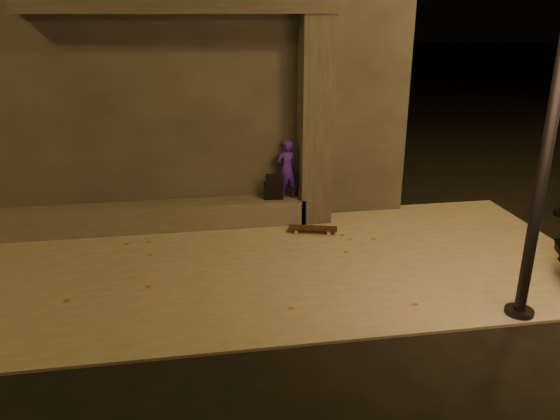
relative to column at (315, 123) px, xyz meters
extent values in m
plane|color=black|center=(-1.70, -3.75, -1.84)|extent=(120.00, 120.00, 0.00)
cube|color=#69655D|center=(-1.70, -1.75, -1.82)|extent=(11.00, 4.40, 0.04)
cube|color=#33312F|center=(-2.70, 2.75, 0.76)|extent=(9.00, 5.00, 5.20)
cube|color=#4A4843|center=(-3.20, 0.00, -1.58)|extent=(6.00, 0.55, 0.45)
cube|color=#33312F|center=(0.00, 0.00, 0.00)|extent=(0.55, 0.55, 3.60)
cube|color=#33312F|center=(-2.20, 0.05, 1.94)|extent=(5.00, 0.70, 0.28)
imported|color=#3818A2|center=(-0.50, 0.00, -0.81)|extent=(0.44, 0.34, 1.07)
cube|color=black|center=(-0.75, 0.00, -1.21)|extent=(0.37, 0.26, 0.28)
cube|color=black|center=(-0.75, 0.00, -0.96)|extent=(0.31, 0.08, 0.20)
cube|color=black|center=(-0.15, -0.65, -1.72)|extent=(0.87, 0.44, 0.02)
cylinder|color=#B68048|center=(0.14, -0.65, -1.77)|extent=(0.07, 0.05, 0.06)
cylinder|color=#B68048|center=(0.09, -0.81, -1.77)|extent=(0.07, 0.05, 0.06)
cylinder|color=#B68048|center=(-0.40, -0.49, -1.77)|extent=(0.07, 0.05, 0.06)
cylinder|color=#B68048|center=(-0.45, -0.65, -1.77)|extent=(0.07, 0.05, 0.06)
cube|color=#99999E|center=(0.12, -0.73, -1.73)|extent=(0.10, 0.18, 0.02)
cube|color=#99999E|center=(-0.43, -0.57, -1.73)|extent=(0.10, 0.18, 0.02)
cylinder|color=black|center=(1.86, -3.73, -1.79)|extent=(0.36, 0.36, 0.10)
camera|label=1|loc=(-2.16, -9.25, 1.85)|focal=35.00mm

